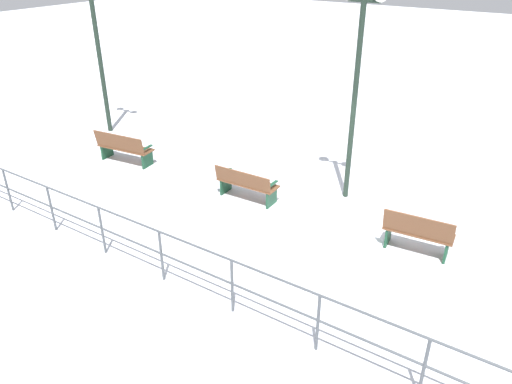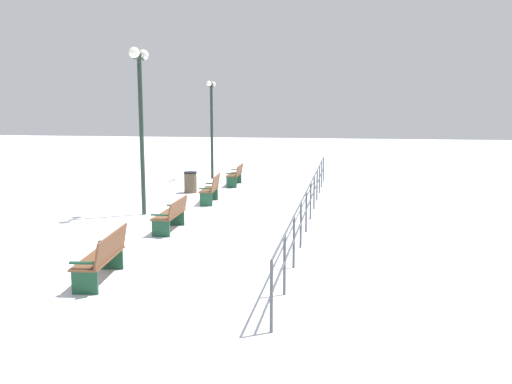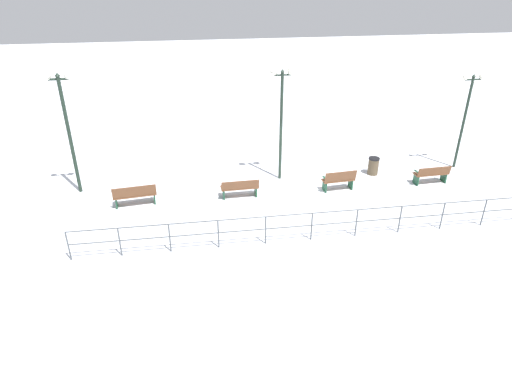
% 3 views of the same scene
% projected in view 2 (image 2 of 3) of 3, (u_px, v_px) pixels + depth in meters
% --- Properties ---
extents(ground_plane, '(80.00, 80.00, 0.00)m').
position_uv_depth(ground_plane, '(192.00, 215.00, 16.14)').
color(ground_plane, white).
rests_on(ground_plane, ground).
extents(bench_nearest, '(0.58, 1.53, 0.86)m').
position_uv_depth(bench_nearest, '(236.00, 174.00, 22.14)').
color(bench_nearest, brown).
rests_on(bench_nearest, ground).
extents(bench_second, '(0.63, 1.41, 0.95)m').
position_uv_depth(bench_second, '(211.00, 189.00, 18.09)').
color(bench_second, brown).
rests_on(bench_second, ground).
extents(bench_third, '(0.60, 1.55, 0.84)m').
position_uv_depth(bench_third, '(171.00, 214.00, 14.05)').
color(bench_third, brown).
rests_on(bench_third, ground).
extents(bench_fourth, '(0.76, 1.72, 0.93)m').
position_uv_depth(bench_fourth, '(103.00, 256.00, 9.99)').
color(bench_fourth, brown).
rests_on(bench_fourth, ground).
extents(lamppost_near, '(0.23, 0.99, 4.33)m').
position_uv_depth(lamppost_near, '(212.00, 115.00, 23.93)').
color(lamppost_near, '#1E2D23').
rests_on(lamppost_near, ground).
extents(lamppost_middle, '(0.31, 1.01, 4.86)m').
position_uv_depth(lamppost_middle, '(140.00, 98.00, 15.73)').
color(lamppost_middle, '#1E2D23').
rests_on(lamppost_middle, ground).
extents(waterfront_railing, '(0.05, 16.04, 1.08)m').
position_uv_depth(waterfront_railing, '(311.00, 195.00, 15.45)').
color(waterfront_railing, '#4C5156').
rests_on(waterfront_railing, ground).
extents(trash_bin, '(0.49, 0.49, 0.79)m').
position_uv_depth(trash_bin, '(190.00, 182.00, 20.31)').
color(trash_bin, brown).
rests_on(trash_bin, ground).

